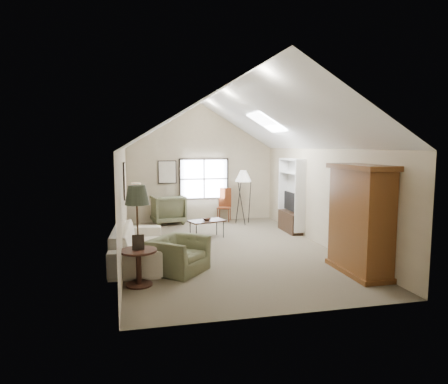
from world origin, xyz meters
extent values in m
cube|color=#706450|center=(0.00, 0.00, 0.00)|extent=(5.00, 8.00, 0.01)
cube|color=#BAAD8D|center=(0.00, 4.00, 1.25)|extent=(5.00, 0.01, 2.50)
cube|color=#BAAD8D|center=(0.00, -4.00, 1.25)|extent=(5.00, 0.01, 2.50)
cube|color=#BAAD8D|center=(-2.50, 0.00, 1.25)|extent=(0.01, 8.00, 2.50)
cube|color=#BAAD8D|center=(2.50, 0.00, 1.25)|extent=(0.01, 8.00, 2.50)
cube|color=black|center=(0.10, 3.96, 1.45)|extent=(1.72, 0.08, 1.42)
cube|color=black|center=(-2.47, 0.30, 1.75)|extent=(0.68, 0.04, 0.88)
cube|color=black|center=(-1.15, 3.97, 1.70)|extent=(0.62, 0.04, 0.78)
cube|color=brown|center=(2.18, -2.40, 1.10)|extent=(0.60, 1.50, 2.20)
cube|color=white|center=(2.34, 1.60, 1.15)|extent=(0.32, 1.30, 2.10)
cube|color=#382316|center=(2.32, 1.60, 0.30)|extent=(0.34, 1.18, 0.60)
cube|color=black|center=(2.32, 1.60, 0.92)|extent=(0.05, 0.90, 0.55)
imported|color=beige|center=(-2.20, -0.58, 0.39)|extent=(1.20, 2.76, 0.79)
imported|color=#616949|center=(-1.39, -1.52, 0.35)|extent=(1.42, 1.44, 0.70)
imported|color=#5D5D41|center=(-1.18, 3.70, 0.48)|extent=(1.19, 1.21, 0.96)
cube|color=#372216|center=(-0.28, 1.34, 0.25)|extent=(1.10, 0.80, 0.50)
imported|color=#3D2319|center=(-0.28, 1.34, 0.53)|extent=(0.29, 0.29, 0.06)
cylinder|color=#3E2219|center=(-2.20, -2.18, 0.34)|extent=(0.71, 0.71, 0.68)
cube|color=#652E16|center=(0.75, 3.70, 0.56)|extent=(0.57, 0.57, 1.13)
camera|label=1|loc=(-2.24, -9.51, 2.58)|focal=32.00mm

